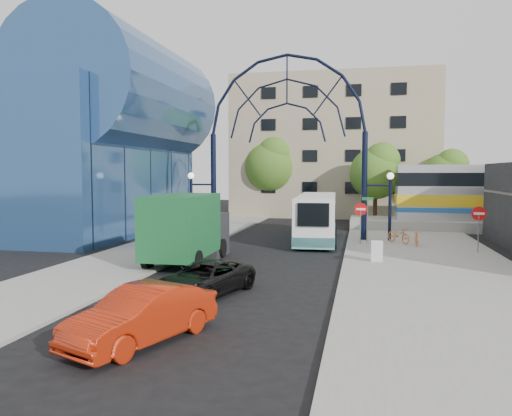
% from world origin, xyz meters
% --- Properties ---
extents(ground, '(120.00, 120.00, 0.00)m').
position_xyz_m(ground, '(0.00, 0.00, 0.00)').
color(ground, black).
rests_on(ground, ground).
extents(sidewalk_east, '(8.00, 56.00, 0.12)m').
position_xyz_m(sidewalk_east, '(8.00, 4.00, 0.06)').
color(sidewalk_east, gray).
rests_on(sidewalk_east, ground).
extents(plaza_west, '(5.00, 50.00, 0.12)m').
position_xyz_m(plaza_west, '(-6.50, 6.00, 0.06)').
color(plaza_west, gray).
rests_on(plaza_west, ground).
extents(gateway_arch, '(13.64, 0.44, 12.10)m').
position_xyz_m(gateway_arch, '(0.00, 14.00, 8.56)').
color(gateway_arch, black).
rests_on(gateway_arch, ground).
extents(stop_sign, '(0.80, 0.07, 2.50)m').
position_xyz_m(stop_sign, '(4.80, 12.00, 1.99)').
color(stop_sign, slate).
rests_on(stop_sign, sidewalk_east).
extents(do_not_enter_sign, '(0.76, 0.07, 2.48)m').
position_xyz_m(do_not_enter_sign, '(11.00, 10.00, 1.98)').
color(do_not_enter_sign, slate).
rests_on(do_not_enter_sign, sidewalk_east).
extents(street_name_sign, '(0.70, 0.70, 2.80)m').
position_xyz_m(street_name_sign, '(5.20, 12.60, 2.13)').
color(street_name_sign, slate).
rests_on(street_name_sign, sidewalk_east).
extents(sandwich_board, '(0.55, 0.61, 0.99)m').
position_xyz_m(sandwich_board, '(5.60, 5.98, 0.74)').
color(sandwich_board, white).
rests_on(sandwich_board, sidewalk_east).
extents(transit_hall, '(16.50, 18.00, 14.50)m').
position_xyz_m(transit_hall, '(-15.30, 15.00, 6.70)').
color(transit_hall, navy).
rests_on(transit_hall, ground).
extents(apartment_block, '(20.00, 12.10, 14.00)m').
position_xyz_m(apartment_block, '(2.00, 34.97, 7.00)').
color(apartment_block, tan).
rests_on(apartment_block, ground).
extents(tree_north_a, '(4.48, 4.48, 7.00)m').
position_xyz_m(tree_north_a, '(6.12, 25.93, 4.61)').
color(tree_north_a, '#382314').
rests_on(tree_north_a, ground).
extents(tree_north_b, '(5.12, 5.12, 8.00)m').
position_xyz_m(tree_north_b, '(-3.88, 29.93, 5.27)').
color(tree_north_b, '#382314').
rests_on(tree_north_b, ground).
extents(tree_north_c, '(4.16, 4.16, 6.50)m').
position_xyz_m(tree_north_c, '(12.12, 27.93, 4.28)').
color(tree_north_c, '#382314').
rests_on(tree_north_c, ground).
extents(city_bus, '(2.95, 10.81, 2.94)m').
position_xyz_m(city_bus, '(2.00, 14.08, 1.54)').
color(city_bus, white).
rests_on(city_bus, ground).
extents(green_truck, '(2.62, 6.69, 3.37)m').
position_xyz_m(green_truck, '(-3.41, 4.42, 1.68)').
color(green_truck, black).
rests_on(green_truck, ground).
extents(black_suv, '(3.21, 4.77, 1.21)m').
position_xyz_m(black_suv, '(-0.61, -1.59, 0.61)').
color(black_suv, black).
rests_on(black_suv, ground).
extents(red_sedan, '(3.02, 4.66, 1.45)m').
position_xyz_m(red_sedan, '(-0.67, -6.70, 0.73)').
color(red_sedan, '#AC210A').
rests_on(red_sedan, ground).
extents(bike_near_a, '(1.67, 1.94, 1.00)m').
position_xyz_m(bike_near_a, '(7.09, 12.92, 0.62)').
color(bike_near_a, orange).
rests_on(bike_near_a, sidewalk_east).
extents(bike_near_b, '(0.48, 1.51, 0.90)m').
position_xyz_m(bike_near_b, '(8.03, 11.89, 0.57)').
color(bike_near_b, orange).
rests_on(bike_near_b, sidewalk_east).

